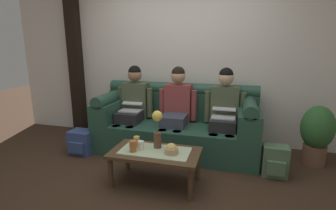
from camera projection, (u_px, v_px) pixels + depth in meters
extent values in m
plane|color=#382619|center=(150.00, 191.00, 2.70)|extent=(14.00, 14.00, 0.00)
cube|color=silver|center=(185.00, 49.00, 3.95)|extent=(6.00, 0.12, 2.90)
cube|color=black|center=(75.00, 49.00, 4.33)|extent=(0.20, 0.20, 2.90)
cube|color=#234738|center=(175.00, 137.00, 3.68)|extent=(2.28, 0.88, 0.42)
cube|color=#234738|center=(180.00, 105.00, 3.89)|extent=(2.28, 0.22, 0.40)
cylinder|color=#234738|center=(181.00, 89.00, 3.84)|extent=(2.28, 0.18, 0.18)
cube|color=#234738|center=(112.00, 110.00, 3.86)|extent=(0.28, 0.88, 0.28)
cylinder|color=#234738|center=(111.00, 98.00, 3.81)|extent=(0.18, 0.88, 0.18)
cube|color=#234738|center=(249.00, 120.00, 3.34)|extent=(0.28, 0.88, 0.28)
cylinder|color=#234738|center=(250.00, 106.00, 3.30)|extent=(0.18, 0.88, 0.18)
cube|color=#232326|center=(130.00, 116.00, 3.73)|extent=(0.34, 0.40, 0.15)
cylinder|color=#232326|center=(117.00, 140.00, 3.58)|extent=(0.12, 0.12, 0.42)
cylinder|color=#232326|center=(130.00, 141.00, 3.53)|extent=(0.12, 0.12, 0.42)
cube|color=#475138|center=(136.00, 100.00, 3.91)|extent=(0.38, 0.22, 0.54)
cylinder|color=#475138|center=(121.00, 101.00, 3.94)|extent=(0.09, 0.09, 0.44)
cylinder|color=#475138|center=(150.00, 103.00, 3.82)|extent=(0.09, 0.09, 0.44)
sphere|color=#936B4C|center=(135.00, 75.00, 3.80)|extent=(0.21, 0.21, 0.21)
sphere|color=black|center=(135.00, 72.00, 3.79)|extent=(0.19, 0.19, 0.19)
cube|color=silver|center=(131.00, 110.00, 3.73)|extent=(0.31, 0.22, 0.02)
cube|color=silver|center=(134.00, 101.00, 3.83)|extent=(0.31, 0.21, 0.07)
cube|color=black|center=(134.00, 102.00, 3.83)|extent=(0.27, 0.18, 0.06)
cube|color=#383D4C|center=(174.00, 120.00, 3.56)|extent=(0.34, 0.40, 0.15)
cylinder|color=#383D4C|center=(162.00, 145.00, 3.40)|extent=(0.12, 0.12, 0.42)
cylinder|color=#383D4C|center=(177.00, 146.00, 3.35)|extent=(0.12, 0.12, 0.42)
cube|color=brown|center=(178.00, 103.00, 3.74)|extent=(0.38, 0.22, 0.54)
cylinder|color=brown|center=(162.00, 104.00, 3.76)|extent=(0.09, 0.09, 0.44)
cylinder|color=brown|center=(194.00, 105.00, 3.64)|extent=(0.09, 0.09, 0.44)
sphere|color=tan|center=(178.00, 76.00, 3.63)|extent=(0.21, 0.21, 0.21)
sphere|color=black|center=(178.00, 73.00, 3.62)|extent=(0.19, 0.19, 0.19)
cube|color=#232326|center=(223.00, 124.00, 3.38)|extent=(0.34, 0.40, 0.15)
cylinder|color=#232326|center=(213.00, 150.00, 3.23)|extent=(0.12, 0.12, 0.42)
cylinder|color=#232326|center=(229.00, 152.00, 3.18)|extent=(0.12, 0.12, 0.42)
cube|color=#475138|center=(225.00, 105.00, 3.56)|extent=(0.38, 0.22, 0.54)
cylinder|color=#475138|center=(208.00, 106.00, 3.59)|extent=(0.09, 0.09, 0.44)
cylinder|color=#475138|center=(242.00, 108.00, 3.47)|extent=(0.09, 0.09, 0.44)
sphere|color=tan|center=(226.00, 78.00, 3.45)|extent=(0.21, 0.21, 0.21)
sphere|color=black|center=(226.00, 75.00, 3.44)|extent=(0.19, 0.19, 0.19)
cube|color=silver|center=(223.00, 117.00, 3.38)|extent=(0.31, 0.22, 0.02)
cube|color=silver|center=(224.00, 107.00, 3.49)|extent=(0.31, 0.21, 0.07)
cube|color=black|center=(224.00, 107.00, 3.48)|extent=(0.27, 0.18, 0.05)
cube|color=#47331E|center=(155.00, 153.00, 2.78)|extent=(0.98, 0.53, 0.04)
cube|color=#B2C69E|center=(155.00, 151.00, 2.77)|extent=(0.76, 0.37, 0.01)
cylinder|color=#47331E|center=(111.00, 173.00, 2.73)|extent=(0.06, 0.06, 0.35)
cylinder|color=#47331E|center=(191.00, 184.00, 2.51)|extent=(0.06, 0.06, 0.35)
cylinder|color=#47331E|center=(127.00, 156.00, 3.14)|extent=(0.06, 0.06, 0.35)
cylinder|color=#47331E|center=(197.00, 165.00, 2.91)|extent=(0.06, 0.06, 0.35)
cylinder|color=brown|center=(158.00, 140.00, 2.83)|extent=(0.09, 0.09, 0.17)
cylinder|color=#3D7538|center=(158.00, 126.00, 2.80)|extent=(0.01, 0.01, 0.15)
sphere|color=#E5CC4C|center=(157.00, 116.00, 2.77)|extent=(0.12, 0.12, 0.12)
cylinder|color=tan|center=(171.00, 151.00, 2.69)|extent=(0.15, 0.15, 0.06)
sphere|color=#D8B766|center=(171.00, 149.00, 2.69)|extent=(0.12, 0.12, 0.12)
cylinder|color=gold|center=(137.00, 142.00, 2.86)|extent=(0.07, 0.07, 0.12)
cylinder|color=white|center=(141.00, 145.00, 2.79)|extent=(0.07, 0.07, 0.10)
cylinder|color=#B26633|center=(133.00, 146.00, 2.73)|extent=(0.07, 0.07, 0.12)
cube|color=#33477A|center=(82.00, 142.00, 3.63)|extent=(0.33, 0.25, 0.33)
cube|color=#33477A|center=(76.00, 148.00, 3.50)|extent=(0.23, 0.05, 0.15)
cube|color=#4C6B4C|center=(275.00, 161.00, 2.98)|extent=(0.28, 0.20, 0.37)
cube|color=#4C6B4C|center=(276.00, 169.00, 2.88)|extent=(0.20, 0.05, 0.17)
cylinder|color=brown|center=(314.00, 154.00, 3.30)|extent=(0.28, 0.28, 0.26)
ellipsoid|color=#2D602D|center=(318.00, 127.00, 3.21)|extent=(0.40, 0.40, 0.56)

